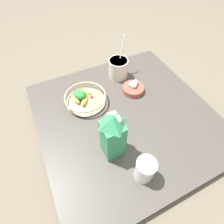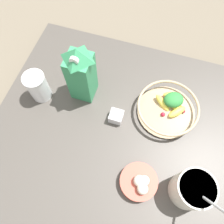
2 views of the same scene
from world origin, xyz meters
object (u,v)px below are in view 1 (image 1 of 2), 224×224
milk_carton (113,136)px  yogurt_tub (118,68)px  fruit_bowl (85,98)px  spice_jar (113,117)px  garlic_bowl (133,88)px  drinking_cup (145,170)px

milk_carton → yogurt_tub: size_ratio=1.08×
fruit_bowl → spice_jar: 0.20m
milk_carton → yogurt_tub: 0.54m
spice_jar → garlic_bowl: size_ratio=0.39×
drinking_cup → fruit_bowl: bearing=8.6°
yogurt_tub → garlic_bowl: (-0.16, -0.02, -0.05)m
drinking_cup → garlic_bowl: 0.52m
milk_carton → spice_jar: (0.16, -0.08, -0.11)m
drinking_cup → spice_jar: drinking_cup is taller
fruit_bowl → milk_carton: milk_carton is taller
fruit_bowl → spice_jar: bearing=-153.9°
milk_carton → garlic_bowl: milk_carton is taller
fruit_bowl → yogurt_tub: (0.13, -0.28, 0.03)m
fruit_bowl → garlic_bowl: fruit_bowl is taller
fruit_bowl → milk_carton: size_ratio=0.91×
fruit_bowl → yogurt_tub: bearing=-65.5°
yogurt_tub → garlic_bowl: yogurt_tub is taller
milk_carton → yogurt_tub: (0.47, -0.27, -0.06)m
yogurt_tub → spice_jar: yogurt_tub is taller
fruit_bowl → yogurt_tub: yogurt_tub is taller
drinking_cup → spice_jar: 0.33m
fruit_bowl → spice_jar: (-0.18, -0.09, -0.02)m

